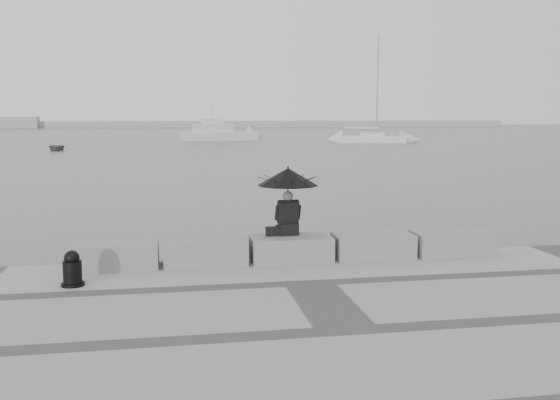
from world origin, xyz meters
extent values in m
plane|color=#484B4D|center=(0.00, 0.00, 0.00)|extent=(360.00, 360.00, 0.00)
cube|color=slate|center=(-3.40, -0.45, 0.75)|extent=(1.60, 0.80, 0.50)
cube|color=slate|center=(-1.70, -0.45, 0.75)|extent=(1.60, 0.80, 0.50)
cube|color=slate|center=(0.00, -0.45, 0.75)|extent=(1.60, 0.80, 0.50)
cube|color=slate|center=(1.70, -0.45, 0.75)|extent=(1.60, 0.80, 0.50)
cube|color=slate|center=(3.40, -0.45, 0.75)|extent=(1.60, 0.80, 0.50)
sphere|color=#726056|center=(-0.02, -0.22, 1.78)|extent=(0.21, 0.21, 0.21)
cylinder|color=black|center=(-0.02, -0.23, 1.85)|extent=(0.02, 0.02, 1.00)
cone|color=black|center=(-0.02, -0.23, 2.17)|extent=(1.25, 1.25, 0.35)
sphere|color=black|center=(-0.02, -0.23, 2.37)|extent=(0.04, 0.04, 0.04)
cube|color=black|center=(-0.35, -0.30, 1.09)|extent=(0.28, 0.16, 0.18)
cylinder|color=black|center=(-4.02, -1.61, 0.53)|extent=(0.39, 0.39, 0.06)
cylinder|color=black|center=(-4.02, -1.61, 0.72)|extent=(0.32, 0.32, 0.44)
sphere|color=black|center=(-4.02, -1.61, 1.00)|extent=(0.26, 0.26, 0.26)
cube|color=#A2A4A7|center=(0.00, 155.00, 0.80)|extent=(180.00, 6.00, 1.60)
cube|color=white|center=(21.56, 60.13, 0.35)|extent=(8.43, 4.41, 0.90)
cube|color=white|center=(21.56, 60.13, 0.95)|extent=(3.15, 2.28, 0.50)
cylinder|color=gray|center=(21.56, 60.13, 6.80)|extent=(0.16, 0.16, 12.00)
cylinder|color=gray|center=(21.56, 60.13, 1.60)|extent=(4.42, 1.27, 0.10)
cube|color=white|center=(3.85, 69.14, 0.50)|extent=(10.14, 4.30, 1.20)
cube|color=white|center=(3.85, 69.14, 1.60)|extent=(5.20, 2.94, 1.20)
cube|color=white|center=(3.85, 69.14, 2.50)|extent=(2.68, 1.96, 0.60)
cylinder|color=gray|center=(3.85, 69.14, 3.60)|extent=(0.08, 0.08, 1.60)
imported|color=slate|center=(-13.18, 49.95, 0.29)|extent=(3.59, 1.94, 0.58)
camera|label=1|loc=(-2.29, -12.40, 3.41)|focal=40.00mm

